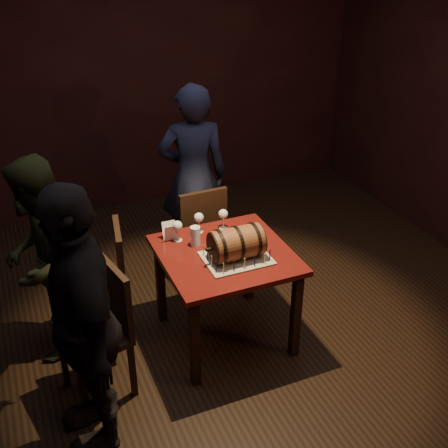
# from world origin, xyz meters

# --- Properties ---
(room_shell) EXTENTS (5.04, 5.04, 2.80)m
(room_shell) POSITION_xyz_m (0.00, 0.00, 1.40)
(room_shell) COLOR black
(room_shell) RESTS_ON ground
(pub_table) EXTENTS (0.90, 0.90, 0.75)m
(pub_table) POSITION_xyz_m (-0.00, -0.00, 0.64)
(pub_table) COLOR #450C0B
(pub_table) RESTS_ON ground
(cake_board) EXTENTS (0.45, 0.35, 0.01)m
(cake_board) POSITION_xyz_m (0.04, -0.11, 0.76)
(cake_board) COLOR #A69B86
(cake_board) RESTS_ON pub_table
(barrel_cake) EXTENTS (0.41, 0.24, 0.24)m
(barrel_cake) POSITION_xyz_m (0.04, -0.11, 0.88)
(barrel_cake) COLOR brown
(barrel_cake) RESTS_ON cake_board
(birthday_candles) EXTENTS (0.40, 0.30, 0.09)m
(birthday_candles) POSITION_xyz_m (0.04, -0.11, 0.80)
(birthday_candles) COLOR #EDD28D
(birthday_candles) RESTS_ON cake_board
(wine_glass_left) EXTENTS (0.07, 0.07, 0.16)m
(wine_glass_left) POSITION_xyz_m (-0.26, 0.28, 0.87)
(wine_glass_left) COLOR silver
(wine_glass_left) RESTS_ON pub_table
(wine_glass_mid) EXTENTS (0.07, 0.07, 0.16)m
(wine_glass_mid) POSITION_xyz_m (-0.07, 0.34, 0.87)
(wine_glass_mid) COLOR silver
(wine_glass_mid) RESTS_ON pub_table
(wine_glass_right) EXTENTS (0.07, 0.07, 0.16)m
(wine_glass_right) POSITION_xyz_m (0.12, 0.32, 0.87)
(wine_glass_right) COLOR silver
(wine_glass_right) RESTS_ON pub_table
(pint_of_ale) EXTENTS (0.07, 0.07, 0.15)m
(pint_of_ale) POSITION_xyz_m (-0.16, 0.17, 0.82)
(pint_of_ale) COLOR silver
(pint_of_ale) RESTS_ON pub_table
(menu_card) EXTENTS (0.10, 0.05, 0.13)m
(menu_card) POSITION_xyz_m (-0.30, 0.32, 0.81)
(menu_card) COLOR white
(menu_card) RESTS_ON pub_table
(chair_back) EXTENTS (0.41, 0.41, 0.93)m
(chair_back) POSITION_xyz_m (0.07, 0.73, 0.52)
(chair_back) COLOR black
(chair_back) RESTS_ON ground
(chair_left_rear) EXTENTS (0.46, 0.46, 0.93)m
(chair_left_rear) POSITION_xyz_m (-0.78, 0.34, 0.52)
(chair_left_rear) COLOR black
(chair_left_rear) RESTS_ON ground
(chair_left_front) EXTENTS (0.47, 0.47, 0.93)m
(chair_left_front) POSITION_xyz_m (-0.92, -0.17, 0.52)
(chair_left_front) COLOR black
(chair_left_front) RESTS_ON ground
(person_back) EXTENTS (0.68, 0.53, 1.65)m
(person_back) POSITION_xyz_m (0.18, 1.14, 0.83)
(person_back) COLOR #1C1E38
(person_back) RESTS_ON ground
(person_left_rear) EXTENTS (0.78, 0.88, 1.50)m
(person_left_rear) POSITION_xyz_m (-1.21, 0.39, 0.75)
(person_left_rear) COLOR #32361B
(person_left_rear) RESTS_ON ground
(person_left_front) EXTENTS (0.43, 1.01, 1.71)m
(person_left_front) POSITION_xyz_m (-1.08, -0.52, 0.85)
(person_left_front) COLOR black
(person_left_front) RESTS_ON ground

